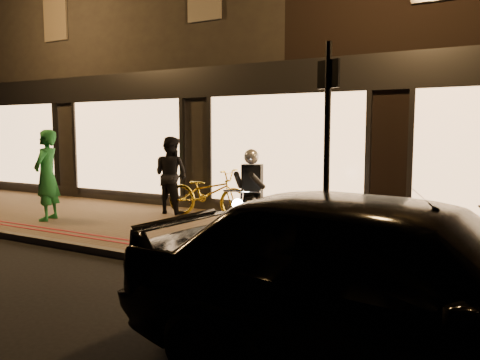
# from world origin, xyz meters

# --- Properties ---
(ground) EXTENTS (90.00, 90.00, 0.00)m
(ground) POSITION_xyz_m (0.00, 0.00, 0.00)
(ground) COLOR black
(ground) RESTS_ON ground
(sidewalk) EXTENTS (50.00, 4.00, 0.12)m
(sidewalk) POSITION_xyz_m (0.00, 2.00, 0.06)
(sidewalk) COLOR brown
(sidewalk) RESTS_ON ground
(kerb_stone) EXTENTS (50.00, 0.14, 0.12)m
(kerb_stone) POSITION_xyz_m (0.00, 0.05, 0.06)
(kerb_stone) COLOR #59544C
(kerb_stone) RESTS_ON ground
(red_kerb_lines) EXTENTS (50.00, 0.26, 0.01)m
(red_kerb_lines) POSITION_xyz_m (0.00, 0.55, 0.12)
(red_kerb_lines) COLOR maroon
(red_kerb_lines) RESTS_ON sidewalk
(building_row) EXTENTS (48.00, 10.11, 8.50)m
(building_row) POSITION_xyz_m (-0.00, 8.99, 4.25)
(building_row) COLOR black
(building_row) RESTS_ON ground
(motorcycle) EXTENTS (0.72, 1.91, 1.59)m
(motorcycle) POSITION_xyz_m (0.47, 1.53, 0.73)
(motorcycle) COLOR black
(motorcycle) RESTS_ON sidewalk
(sign_post) EXTENTS (0.33, 0.17, 3.00)m
(sign_post) POSITION_xyz_m (2.20, 0.34, 1.80)
(sign_post) COLOR black
(sign_post) RESTS_ON sidewalk
(bicycle_gold) EXTENTS (2.05, 0.76, 1.07)m
(bicycle_gold) POSITION_xyz_m (-1.46, 3.19, 0.65)
(bicycle_gold) COLOR gold
(bicycle_gold) RESTS_ON sidewalk
(person_green) EXTENTS (0.70, 0.83, 1.92)m
(person_green) POSITION_xyz_m (-4.25, 1.25, 1.08)
(person_green) COLOR #1D6F32
(person_green) RESTS_ON sidewalk
(person_dark) EXTENTS (0.89, 0.71, 1.77)m
(person_dark) POSITION_xyz_m (-2.46, 3.19, 1.01)
(person_dark) COLOR black
(person_dark) RESTS_ON sidewalk
(parked_car) EXTENTS (4.91, 2.45, 1.61)m
(parked_car) POSITION_xyz_m (3.49, -1.78, 0.80)
(parked_car) COLOR black
(parked_car) RESTS_ON ground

